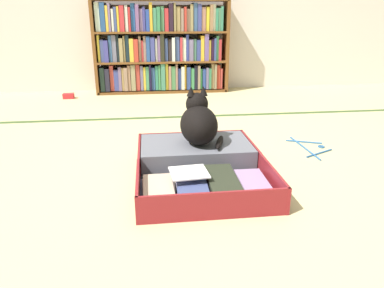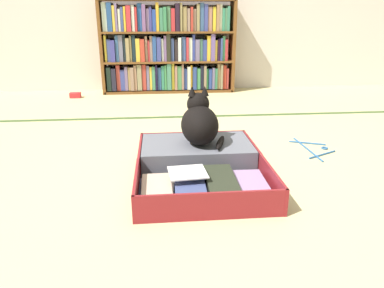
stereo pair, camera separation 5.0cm
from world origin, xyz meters
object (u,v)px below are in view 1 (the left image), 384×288
Objects in this scene: bookshelf at (161,49)px; small_red_pouch at (69,96)px; clothes_hanger at (310,147)px; open_suitcase at (199,164)px; black_cat at (199,123)px.

bookshelf reaches higher than small_red_pouch.
clothes_hanger is at bearing -42.81° from small_red_pouch.
black_cat is (0.01, 0.13, 0.18)m from open_suitcase.
bookshelf is 1.03m from small_red_pouch.
small_red_pouch is (-1.03, 1.76, -0.21)m from black_cat.
bookshelf is 1.74× the size of open_suitcase.
black_cat is 2.04m from small_red_pouch.
black_cat is (0.11, -1.97, -0.21)m from bookshelf.
bookshelf is 13.51× the size of small_red_pouch.
open_suitcase is at bearing -96.14° from black_cat.
open_suitcase is 7.77× the size of small_red_pouch.
black_cat reaches higher than open_suitcase.
black_cat reaches higher than small_red_pouch.
open_suitcase reaches higher than small_red_pouch.
bookshelf is 4.55× the size of black_cat.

